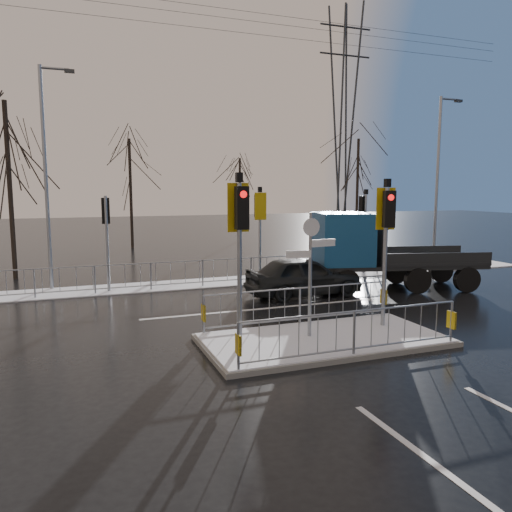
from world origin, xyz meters
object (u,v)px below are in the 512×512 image
object	(u,v)px
flatbed_truck	(365,249)
street_lamp_left	(47,170)
car_far_lane	(304,276)
traffic_island	(323,327)
street_lamp_right	(439,176)

from	to	relation	value
flatbed_truck	street_lamp_left	distance (m)	12.15
car_far_lane	street_lamp_left	distance (m)	10.19
car_far_lane	flatbed_truck	bearing A→B (deg)	-84.06
street_lamp_left	car_far_lane	bearing A→B (deg)	-27.61
street_lamp_left	flatbed_truck	bearing A→B (deg)	-20.42
flatbed_truck	traffic_island	bearing A→B (deg)	-130.76
street_lamp_right	street_lamp_left	distance (m)	17.03
street_lamp_right	street_lamp_left	bearing A→B (deg)	176.63
car_far_lane	flatbed_truck	world-z (taller)	flatbed_truck
car_far_lane	street_lamp_right	bearing A→B (deg)	-68.39
flatbed_truck	street_lamp_right	distance (m)	7.29
car_far_lane	street_lamp_left	bearing A→B (deg)	62.56
traffic_island	flatbed_truck	distance (m)	7.19
car_far_lane	flatbed_truck	distance (m)	2.81
traffic_island	street_lamp_right	size ratio (longest dim) A/B	0.75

